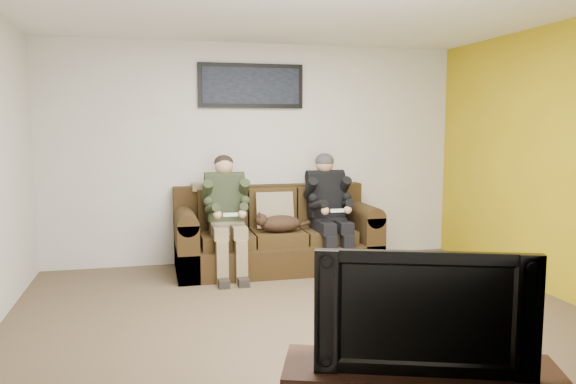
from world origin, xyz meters
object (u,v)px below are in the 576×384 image
object	(u,v)px
cat	(279,223)
person_left	(226,208)
television	(423,307)
sofa	(275,237)
framed_poster	(251,86)
person_right	(329,204)

from	to	relation	value
cat	person_left	bearing A→B (deg)	175.42
television	sofa	bearing A→B (deg)	108.49
sofa	framed_poster	xyz separation A→B (m)	(-0.20, 0.38, 1.75)
framed_poster	television	size ratio (longest dim) A/B	1.18
person_right	framed_poster	world-z (taller)	framed_poster
person_right	television	bearing A→B (deg)	-100.54
person_left	cat	bearing A→B (deg)	-4.58
person_right	cat	world-z (taller)	person_right
sofa	person_right	xyz separation A→B (m)	(0.59, -0.19, 0.39)
sofa	person_right	size ratio (longest dim) A/B	1.72
television	person_left	bearing A→B (deg)	117.71
person_left	person_right	bearing A→B (deg)	0.02
sofa	person_right	distance (m)	0.73
sofa	framed_poster	bearing A→B (deg)	117.46
cat	framed_poster	xyz separation A→B (m)	(-0.19, 0.62, 1.55)
sofa	cat	xyz separation A→B (m)	(-0.01, -0.24, 0.20)
sofa	person_left	size ratio (longest dim) A/B	1.73
person_right	television	distance (m)	3.65
sofa	person_left	xyz separation A→B (m)	(-0.59, -0.19, 0.39)
framed_poster	television	world-z (taller)	framed_poster
person_left	person_right	world-z (taller)	person_right
cat	framed_poster	bearing A→B (deg)	107.04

